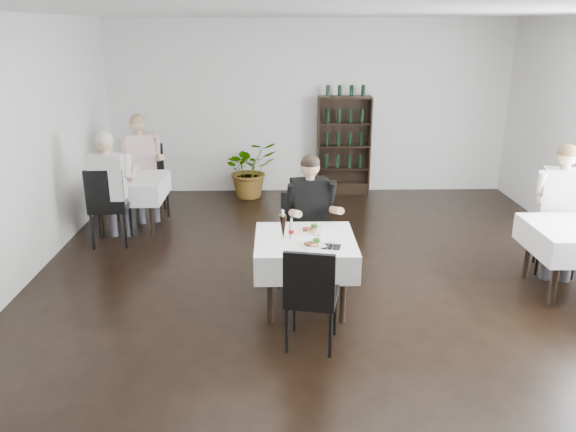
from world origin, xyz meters
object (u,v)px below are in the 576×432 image
(wine_shelf, at_px, (344,146))
(diner_main, at_px, (311,210))
(main_table, at_px, (305,252))
(potted_tree, at_px, (250,169))

(wine_shelf, distance_m, diner_main, 3.74)
(main_table, distance_m, diner_main, 0.71)
(main_table, distance_m, potted_tree, 4.16)
(main_table, height_order, potted_tree, potted_tree)
(potted_tree, height_order, diner_main, diner_main)
(potted_tree, bearing_deg, wine_shelf, 7.70)
(wine_shelf, xyz_separation_m, diner_main, (-0.79, -3.65, 0.02))
(wine_shelf, height_order, potted_tree, wine_shelf)
(wine_shelf, bearing_deg, main_table, -101.78)
(diner_main, bearing_deg, main_table, -99.10)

